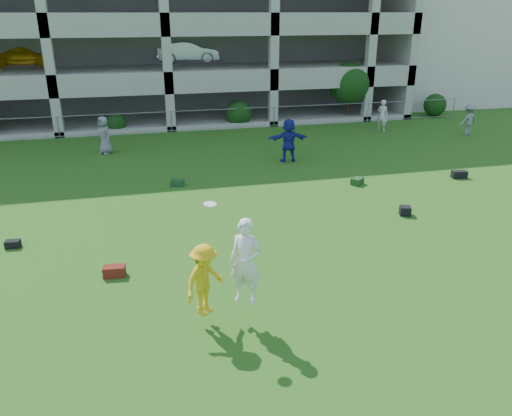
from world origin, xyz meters
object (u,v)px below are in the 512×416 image
object	(u,v)px
bystander_d	(289,140)
frisbee_contest	(220,273)
parking_garage	(155,17)
stucco_building	(450,30)
bystander_f	(468,120)
bystander_c	(104,135)
bystander_e	(383,115)
crate_d	(405,211)

from	to	relation	value
bystander_d	frisbee_contest	distance (m)	12.88
parking_garage	frisbee_contest	bearing A→B (deg)	-91.12
stucco_building	parking_garage	size ratio (longest dim) A/B	0.53
bystander_f	parking_garage	bearing A→B (deg)	-52.00
frisbee_contest	stucco_building	bearing A→B (deg)	49.95
bystander_d	stucco_building	bearing A→B (deg)	-136.52
stucco_building	bystander_c	bearing A→B (deg)	-154.09
parking_garage	bystander_d	bearing A→B (deg)	-73.76
parking_garage	bystander_c	bearing A→B (deg)	-105.39
bystander_d	bystander_e	bearing A→B (deg)	-144.32
bystander_d	frisbee_contest	bearing A→B (deg)	68.26
frisbee_contest	bystander_d	bearing A→B (deg)	66.25
bystander_d	bystander_f	distance (m)	11.39
bystander_d	frisbee_contest	xyz separation A→B (m)	(-5.19, -11.79, 0.26)
bystander_c	bystander_f	distance (m)	19.21
crate_d	frisbee_contest	bearing A→B (deg)	-146.53
stucco_building	bystander_c	xyz separation A→B (m)	(-26.47, -12.86, -4.11)
bystander_e	frisbee_contest	xyz separation A→B (m)	(-12.21, -16.47, 0.35)
frisbee_contest	parking_garage	xyz separation A→B (m)	(0.54, 27.72, 4.78)
bystander_f	parking_garage	world-z (taller)	parking_garage
bystander_e	bystander_c	bearing A→B (deg)	59.00
bystander_c	frisbee_contest	distance (m)	15.45
bystander_f	frisbee_contest	world-z (taller)	frisbee_contest
bystander_c	frisbee_contest	bearing A→B (deg)	-28.10
bystander_d	parking_garage	xyz separation A→B (m)	(-4.64, 15.94, 5.04)
stucco_building	bystander_d	size ratio (longest dim) A/B	8.21
bystander_c	bystander_e	bearing A→B (deg)	55.93
crate_d	parking_garage	bearing A→B (deg)	105.79
stucco_building	frisbee_contest	distance (m)	36.80
bystander_e	bystander_f	xyz separation A→B (m)	(4.07, -2.08, -0.04)
bystander_f	parking_garage	distance (m)	21.26
bystander_d	bystander_f	xyz separation A→B (m)	(11.09, 2.60, -0.13)
bystander_c	bystander_d	distance (m)	8.78
bystander_d	crate_d	world-z (taller)	bystander_d
frisbee_contest	bystander_e	bearing A→B (deg)	53.44
bystander_c	parking_garage	bearing A→B (deg)	125.64
stucco_building	crate_d	bearing A→B (deg)	-125.23
bystander_d	bystander_e	world-z (taller)	bystander_d
bystander_c	bystander_f	size ratio (longest dim) A/B	1.05
bystander_d	parking_garage	size ratio (longest dim) A/B	0.06
bystander_d	bystander_f	world-z (taller)	bystander_d
frisbee_contest	parking_garage	bearing A→B (deg)	88.88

